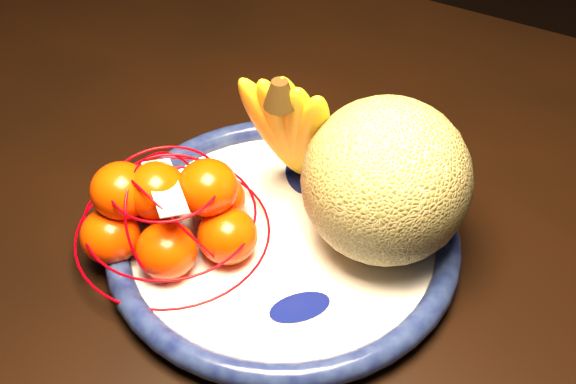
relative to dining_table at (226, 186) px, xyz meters
The scene contains 6 objects.
dining_table is the anchor object (origin of this frame).
fruit_bowl 0.21m from the dining_table, 35.59° to the right, with size 0.37×0.37×0.03m.
cantaloupe 0.30m from the dining_table, 14.59° to the right, with size 0.16×0.16×0.16m, color olive.
banana_bunch 0.23m from the dining_table, 20.23° to the right, with size 0.12×0.12×0.18m.
mandarin_bag 0.23m from the dining_table, 70.77° to the right, with size 0.26×0.26×0.13m.
price_tag 0.26m from the dining_table, 69.66° to the right, with size 0.07×0.03×0.00m, color white.
Camera 1 is at (0.33, -0.45, 1.31)m, focal length 45.00 mm.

